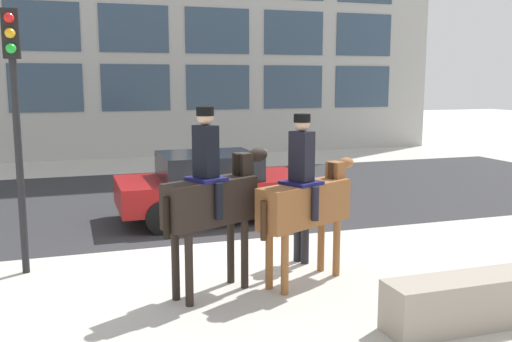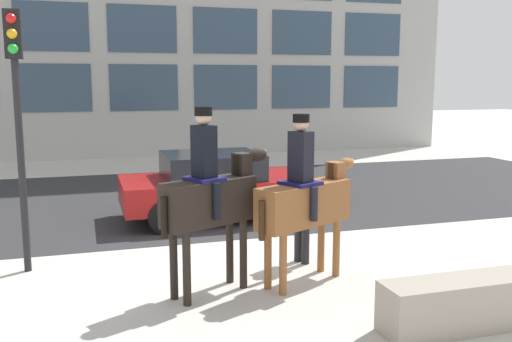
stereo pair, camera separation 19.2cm
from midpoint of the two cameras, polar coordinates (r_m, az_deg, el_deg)
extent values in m
plane|color=beige|center=(10.25, -2.47, -7.82)|extent=(80.00, 80.00, 0.00)
cube|color=#2D2D30|center=(14.76, -7.13, -2.63)|extent=(25.75, 8.50, 0.01)
cube|color=#33475B|center=(22.35, -19.23, 7.85)|extent=(2.59, 0.02, 1.76)
cube|color=#33475B|center=(22.47, -10.87, 8.20)|extent=(2.59, 0.02, 1.76)
cube|color=#33475B|center=(23.05, -2.76, 8.36)|extent=(2.59, 0.02, 1.76)
cube|color=#33475B|center=(24.05, 4.81, 8.37)|extent=(2.59, 0.02, 1.76)
cube|color=#33475B|center=(25.43, 11.67, 8.25)|extent=(2.59, 0.02, 1.76)
cube|color=#33475B|center=(22.43, -19.53, 13.48)|extent=(2.59, 0.02, 1.76)
cube|color=#33475B|center=(22.55, -11.05, 13.80)|extent=(2.59, 0.02, 1.76)
cube|color=#33475B|center=(23.12, -2.81, 13.83)|extent=(2.59, 0.02, 1.76)
cube|color=#33475B|center=(24.13, 4.88, 13.60)|extent=(2.59, 0.02, 1.76)
cube|color=#33475B|center=(25.50, 11.83, 13.20)|extent=(2.59, 0.02, 1.76)
cube|color=black|center=(7.88, -4.06, -3.09)|extent=(1.43, 0.98, 0.62)
cylinder|color=black|center=(8.50, -1.98, -7.83)|extent=(0.11, 0.11, 1.01)
cylinder|color=black|center=(8.28, -0.60, -8.30)|extent=(0.11, 0.11, 1.01)
cylinder|color=black|center=(7.93, -7.54, -9.16)|extent=(0.11, 0.11, 1.01)
cylinder|color=black|center=(7.69, -6.22, -9.72)|extent=(0.11, 0.11, 1.01)
cube|color=black|center=(8.19, -0.75, -0.04)|extent=(0.28, 0.30, 0.53)
cube|color=black|center=(8.11, -1.39, 0.01)|extent=(0.07, 0.09, 0.48)
ellipsoid|color=black|center=(8.36, 0.76, 1.62)|extent=(0.40, 0.33, 0.21)
cube|color=silver|center=(8.43, 1.29, 1.82)|extent=(0.14, 0.10, 0.08)
cylinder|color=black|center=(7.49, -8.45, -4.63)|extent=(0.09, 0.09, 0.55)
cube|color=#14144C|center=(7.78, -4.48, -0.78)|extent=(0.58, 0.61, 0.05)
cube|color=black|center=(7.72, -4.52, 2.00)|extent=(0.33, 0.38, 0.70)
sphere|color=#D1A889|center=(7.68, -4.56, 5.41)|extent=(0.22, 0.22, 0.22)
cylinder|color=black|center=(7.68, -4.57, 5.98)|extent=(0.24, 0.24, 0.12)
cylinder|color=black|center=(8.04, -5.63, -2.41)|extent=(0.11, 0.11, 0.50)
cylinder|color=black|center=(7.62, -3.22, -3.02)|extent=(0.11, 0.11, 0.50)
cube|color=brown|center=(8.36, 5.47, -3.34)|extent=(1.63, 1.08, 0.61)
cylinder|color=brown|center=(9.06, 7.13, -7.26)|extent=(0.11, 0.11, 0.88)
cylinder|color=brown|center=(8.87, 8.66, -7.64)|extent=(0.11, 0.11, 0.88)
cylinder|color=brown|center=(8.26, 1.87, -8.81)|extent=(0.11, 0.11, 0.88)
cylinder|color=brown|center=(8.05, 3.42, -9.30)|extent=(0.11, 0.11, 0.88)
cube|color=brown|center=(8.82, 8.57, -0.60)|extent=(0.28, 0.30, 0.47)
cube|color=#382314|center=(8.73, 8.07, -0.56)|extent=(0.07, 0.09, 0.42)
ellipsoid|color=brown|center=(8.99, 9.64, 0.78)|extent=(0.34, 0.30, 0.17)
cube|color=silver|center=(9.06, 9.98, 0.96)|extent=(0.11, 0.09, 0.07)
cylinder|color=#382314|center=(7.80, 1.29, -5.00)|extent=(0.09, 0.09, 0.55)
cube|color=#14144C|center=(8.24, 5.13, -1.21)|extent=(0.64, 0.64, 0.05)
cube|color=black|center=(8.18, 5.16, 1.47)|extent=(0.34, 0.38, 0.72)
sphere|color=#D1A889|center=(8.13, 5.21, 4.74)|extent=(0.22, 0.22, 0.22)
cylinder|color=black|center=(8.13, 5.22, 5.28)|extent=(0.24, 0.24, 0.12)
cylinder|color=black|center=(8.47, 3.76, -2.73)|extent=(0.11, 0.11, 0.49)
cylinder|color=black|center=(8.11, 6.50, -3.29)|extent=(0.11, 0.11, 0.49)
cylinder|color=#232328|center=(9.40, 5.57, -6.86)|extent=(0.13, 0.13, 0.81)
cylinder|color=#232328|center=(9.50, 4.82, -6.68)|extent=(0.13, 0.13, 0.81)
cube|color=#232328|center=(9.29, 5.25, -2.67)|extent=(0.38, 0.46, 0.57)
sphere|color=#D1A889|center=(9.22, 5.29, -0.31)|extent=(0.20, 0.20, 0.20)
cube|color=#232328|center=(8.94, 5.00, -2.09)|extent=(0.53, 0.33, 0.09)
cone|color=orange|center=(8.68, 3.50, -2.41)|extent=(0.18, 0.12, 0.04)
cube|color=maroon|center=(12.34, -3.53, -1.95)|extent=(4.03, 1.99, 0.58)
cube|color=black|center=(12.23, -4.02, 0.57)|extent=(2.02, 1.75, 0.53)
cylinder|color=black|center=(11.90, 3.39, -3.78)|extent=(0.67, 0.24, 0.67)
cylinder|color=black|center=(13.59, 0.71, -2.15)|extent=(0.67, 0.24, 0.67)
cylinder|color=black|center=(11.30, -8.62, -4.57)|extent=(0.67, 0.24, 0.67)
cylinder|color=black|center=(13.06, -9.81, -2.74)|extent=(0.67, 0.24, 0.67)
cylinder|color=black|center=(9.42, -21.86, 0.29)|extent=(0.11, 0.11, 3.29)
cube|color=black|center=(9.35, -22.60, 12.52)|extent=(0.24, 0.19, 0.72)
sphere|color=red|center=(9.25, -22.75, 13.90)|extent=(0.15, 0.15, 0.15)
sphere|color=orange|center=(9.23, -22.67, 12.57)|extent=(0.15, 0.15, 0.15)
sphere|color=green|center=(9.22, -22.58, 11.23)|extent=(0.15, 0.15, 0.15)
cube|color=#9E9384|center=(7.48, 20.35, -12.38)|extent=(1.96, 0.56, 0.62)
camera|label=1|loc=(0.10, -89.38, 0.10)|focal=40.00mm
camera|label=2|loc=(0.10, 90.62, -0.10)|focal=40.00mm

